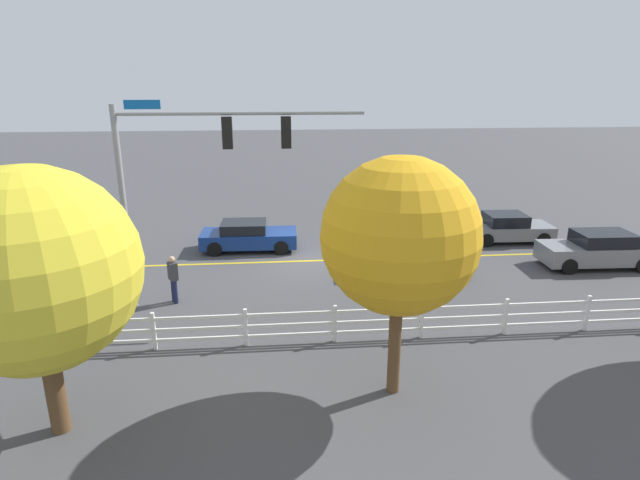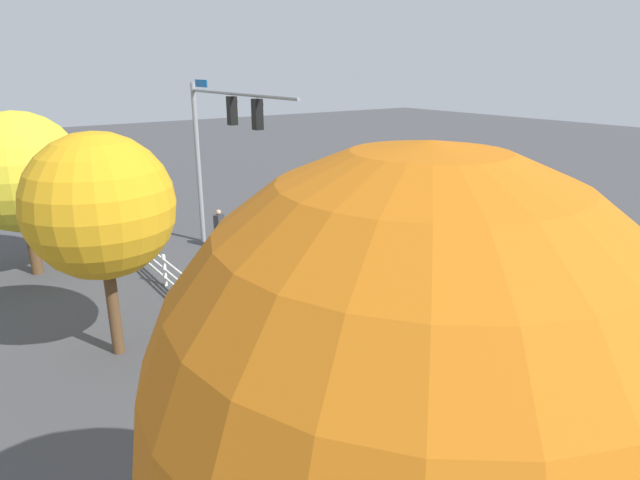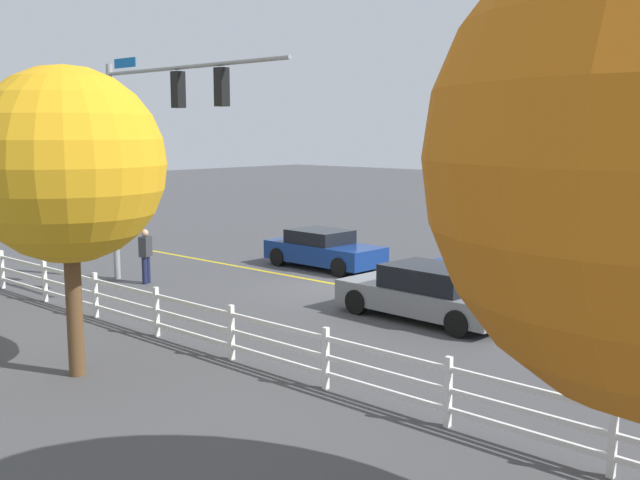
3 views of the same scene
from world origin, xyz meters
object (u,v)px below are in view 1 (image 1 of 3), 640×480
(car_3, at_px, (248,236))
(tree_2, at_px, (34,270))
(car_2, at_px, (411,256))
(car_1, at_px, (393,230))
(pedestrian, at_px, (173,277))
(tree_1, at_px, (400,236))
(car_0, at_px, (597,250))
(car_4, at_px, (507,228))

(car_3, xyz_separation_m, tree_2, (3.63, 12.41, 3.13))
(tree_2, bearing_deg, car_2, -138.93)
(car_2, bearing_deg, car_1, -89.39)
(car_2, relative_size, car_3, 1.07)
(pedestrian, xyz_separation_m, tree_1, (-6.34, 5.96, 3.10))
(car_1, relative_size, tree_1, 0.77)
(car_2, xyz_separation_m, car_3, (6.62, -3.48, -0.03))
(pedestrian, bearing_deg, car_0, -19.38)
(car_1, height_order, car_4, car_4)
(car_0, relative_size, car_2, 0.98)
(car_1, relative_size, car_4, 1.12)
(tree_2, bearing_deg, tree_1, -173.93)
(car_4, bearing_deg, tree_1, -122.94)
(car_2, distance_m, tree_1, 9.15)
(car_1, relative_size, car_2, 0.98)
(pedestrian, relative_size, tree_2, 0.29)
(car_4, relative_size, tree_1, 0.68)
(car_2, height_order, tree_2, tree_2)
(tree_1, height_order, tree_2, tree_2)
(tree_1, xyz_separation_m, tree_2, (7.66, 0.81, -0.25))
(car_3, bearing_deg, car_4, 2.25)
(car_0, xyz_separation_m, pedestrian, (16.75, 2.09, 0.21))
(car_3, bearing_deg, tree_2, -104.83)
(car_4, height_order, tree_1, tree_1)
(car_0, bearing_deg, pedestrian, 9.00)
(car_3, height_order, pedestrian, pedestrian)
(car_3, relative_size, pedestrian, 2.56)
(car_2, height_order, pedestrian, pedestrian)
(car_1, bearing_deg, pedestrian, -143.62)
(car_2, xyz_separation_m, tree_2, (10.24, 8.93, 3.10))
(car_3, height_order, tree_1, tree_1)
(car_0, xyz_separation_m, car_2, (7.82, -0.06, -0.04))
(car_1, bearing_deg, car_3, -174.36)
(car_0, distance_m, car_2, 7.82)
(car_4, bearing_deg, pedestrian, -156.22)
(tree_1, bearing_deg, car_3, -70.84)
(pedestrian, bearing_deg, car_2, -12.96)
(car_2, bearing_deg, tree_1, 74.68)
(car_0, distance_m, tree_2, 20.35)
(car_0, distance_m, car_1, 8.60)
(car_2, distance_m, pedestrian, 9.19)
(car_3, distance_m, car_4, 12.28)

